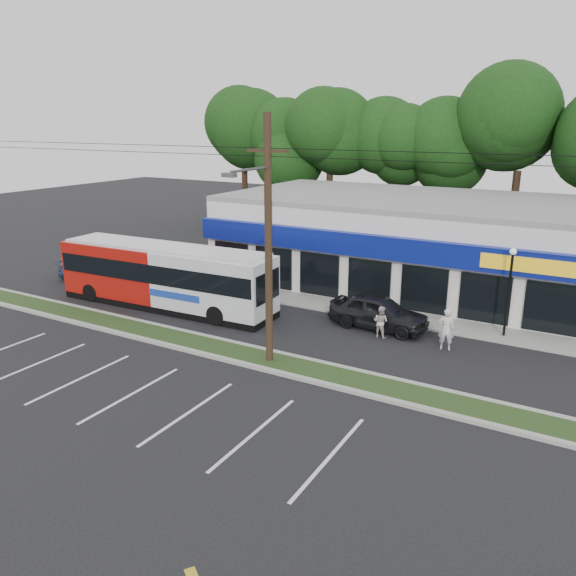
# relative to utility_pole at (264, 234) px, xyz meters

# --- Properties ---
(ground) EXTENTS (120.00, 120.00, 0.00)m
(ground) POSITION_rel_utility_pole_xyz_m (-2.83, -0.93, -5.41)
(ground) COLOR black
(ground) RESTS_ON ground
(grass_strip) EXTENTS (40.00, 1.60, 0.12)m
(grass_strip) POSITION_rel_utility_pole_xyz_m (-2.83, 0.07, -5.35)
(grass_strip) COLOR #213214
(grass_strip) RESTS_ON ground
(curb_south) EXTENTS (40.00, 0.25, 0.14)m
(curb_south) POSITION_rel_utility_pole_xyz_m (-2.83, -0.78, -5.34)
(curb_south) COLOR #9E9E93
(curb_south) RESTS_ON ground
(curb_north) EXTENTS (40.00, 0.25, 0.14)m
(curb_north) POSITION_rel_utility_pole_xyz_m (-2.83, 0.92, -5.34)
(curb_north) COLOR #9E9E93
(curb_north) RESTS_ON ground
(sidewalk) EXTENTS (32.00, 2.20, 0.10)m
(sidewalk) POSITION_rel_utility_pole_xyz_m (2.17, 8.07, -5.36)
(sidewalk) COLOR #9E9E93
(sidewalk) RESTS_ON ground
(strip_mall) EXTENTS (25.00, 12.55, 5.30)m
(strip_mall) POSITION_rel_utility_pole_xyz_m (2.67, 14.99, -2.76)
(strip_mall) COLOR silver
(strip_mall) RESTS_ON ground
(utility_pole) EXTENTS (50.00, 2.77, 10.00)m
(utility_pole) POSITION_rel_utility_pole_xyz_m (0.00, 0.00, 0.00)
(utility_pole) COLOR #2D2313
(utility_pole) RESTS_ON ground
(lamp_post) EXTENTS (0.30, 0.30, 4.25)m
(lamp_post) POSITION_rel_utility_pole_xyz_m (8.17, 7.87, -2.74)
(lamp_post) COLOR black
(lamp_post) RESTS_ON ground
(tree_line) EXTENTS (46.76, 6.76, 11.83)m
(tree_line) POSITION_rel_utility_pole_xyz_m (1.17, 25.07, 3.00)
(tree_line) COLOR black
(tree_line) RESTS_ON ground
(metrobus) EXTENTS (12.67, 3.20, 3.38)m
(metrobus) POSITION_rel_utility_pole_xyz_m (-8.50, 3.57, -3.62)
(metrobus) COLOR #A4120C
(metrobus) RESTS_ON ground
(car_dark) EXTENTS (4.93, 2.21, 1.65)m
(car_dark) POSITION_rel_utility_pole_xyz_m (2.65, 6.12, -4.59)
(car_dark) COLOR black
(car_dark) RESTS_ON ground
(car_silver) EXTENTS (4.11, 1.82, 1.31)m
(car_silver) POSITION_rel_utility_pole_xyz_m (-17.42, 6.07, -4.76)
(car_silver) COLOR #B8BBC1
(car_silver) RESTS_ON ground
(car_blue) EXTENTS (4.54, 2.36, 1.26)m
(car_blue) POSITION_rel_utility_pole_xyz_m (-15.94, 5.01, -4.78)
(car_blue) COLOR navy
(car_blue) RESTS_ON ground
(pedestrian_a) EXTENTS (0.77, 0.59, 1.89)m
(pedestrian_a) POSITION_rel_utility_pole_xyz_m (6.17, 5.07, -4.47)
(pedestrian_a) COLOR silver
(pedestrian_a) RESTS_ON ground
(pedestrian_b) EXTENTS (0.80, 0.67, 1.50)m
(pedestrian_b) POSITION_rel_utility_pole_xyz_m (3.15, 5.07, -4.66)
(pedestrian_b) COLOR beige
(pedestrian_b) RESTS_ON ground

